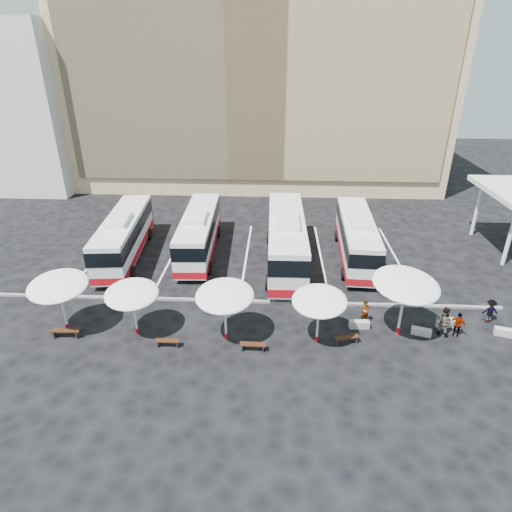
{
  "coord_description": "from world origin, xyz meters",
  "views": [
    {
      "loc": [
        2.33,
        -23.55,
        15.09
      ],
      "look_at": [
        1.0,
        3.0,
        2.2
      ],
      "focal_mm": 30.0,
      "sensor_mm": 36.0,
      "label": 1
    }
  ],
  "objects_px": {
    "sunshade_1": "(132,294)",
    "passenger_0": "(365,312)",
    "bus_1": "(199,231)",
    "conc_bench_3": "(506,332)",
    "sunshade_3": "(319,301)",
    "passenger_3": "(490,311)",
    "sunshade_0": "(58,286)",
    "conc_bench_0": "(359,324)",
    "passenger_1": "(444,321)",
    "bus_0": "(124,235)",
    "sunshade_2": "(225,296)",
    "sunshade_4": "(406,285)",
    "wood_bench_3": "(346,338)",
    "bus_2": "(286,238)",
    "bus_3": "(357,236)",
    "wood_bench_1": "(168,342)",
    "conc_bench_2": "(446,323)",
    "wood_bench_2": "(253,345)",
    "passenger_2": "(457,324)",
    "wood_bench_0": "(66,331)",
    "conc_bench_1": "(421,332)"
  },
  "relations": [
    {
      "from": "bus_3",
      "to": "wood_bench_2",
      "type": "xyz_separation_m",
      "value": [
        -7.49,
        -12.19,
        -1.5
      ]
    },
    {
      "from": "sunshade_0",
      "to": "conc_bench_0",
      "type": "height_order",
      "value": "sunshade_0"
    },
    {
      "from": "sunshade_1",
      "to": "wood_bench_3",
      "type": "relative_size",
      "value": 2.53
    },
    {
      "from": "sunshade_4",
      "to": "passenger_1",
      "type": "relative_size",
      "value": 2.67
    },
    {
      "from": "sunshade_3",
      "to": "wood_bench_2",
      "type": "xyz_separation_m",
      "value": [
        -3.6,
        -1.02,
        -2.36
      ]
    },
    {
      "from": "sunshade_3",
      "to": "conc_bench_0",
      "type": "bearing_deg",
      "value": 28.81
    },
    {
      "from": "wood_bench_2",
      "to": "sunshade_2",
      "type": "bearing_deg",
      "value": 148.35
    },
    {
      "from": "wood_bench_2",
      "to": "conc_bench_2",
      "type": "xyz_separation_m",
      "value": [
        11.5,
        2.86,
        -0.12
      ]
    },
    {
      "from": "sunshade_3",
      "to": "passenger_3",
      "type": "xyz_separation_m",
      "value": [
        10.64,
        2.5,
        -1.94
      ]
    },
    {
      "from": "wood_bench_2",
      "to": "passenger_1",
      "type": "bearing_deg",
      "value": 10.46
    },
    {
      "from": "bus_2",
      "to": "wood_bench_1",
      "type": "bearing_deg",
      "value": -122.29
    },
    {
      "from": "bus_0",
      "to": "passenger_0",
      "type": "height_order",
      "value": "bus_0"
    },
    {
      "from": "bus_0",
      "to": "sunshade_2",
      "type": "height_order",
      "value": "bus_0"
    },
    {
      "from": "wood_bench_1",
      "to": "conc_bench_2",
      "type": "distance_m",
      "value": 16.51
    },
    {
      "from": "bus_3",
      "to": "sunshade_3",
      "type": "xyz_separation_m",
      "value": [
        -3.89,
        -11.18,
        0.86
      ]
    },
    {
      "from": "wood_bench_1",
      "to": "passenger_3",
      "type": "relative_size",
      "value": 0.9
    },
    {
      "from": "sunshade_3",
      "to": "passenger_1",
      "type": "distance_m",
      "value": 7.65
    },
    {
      "from": "bus_3",
      "to": "sunshade_3",
      "type": "distance_m",
      "value": 11.86
    },
    {
      "from": "sunshade_4",
      "to": "passenger_0",
      "type": "xyz_separation_m",
      "value": [
        -1.78,
        1.07,
        -2.55
      ]
    },
    {
      "from": "conc_bench_3",
      "to": "passenger_1",
      "type": "height_order",
      "value": "passenger_1"
    },
    {
      "from": "sunshade_1",
      "to": "conc_bench_2",
      "type": "distance_m",
      "value": 18.62
    },
    {
      "from": "sunshade_0",
      "to": "wood_bench_1",
      "type": "xyz_separation_m",
      "value": [
        6.36,
        -1.3,
        -2.66
      ]
    },
    {
      "from": "sunshade_0",
      "to": "passenger_0",
      "type": "xyz_separation_m",
      "value": [
        17.78,
        1.61,
        -2.22
      ]
    },
    {
      "from": "passenger_2",
      "to": "passenger_0",
      "type": "bearing_deg",
      "value": -162.75
    },
    {
      "from": "sunshade_1",
      "to": "passenger_0",
      "type": "bearing_deg",
      "value": 7.51
    },
    {
      "from": "wood_bench_2",
      "to": "conc_bench_2",
      "type": "bearing_deg",
      "value": 13.99
    },
    {
      "from": "bus_0",
      "to": "conc_bench_1",
      "type": "distance_m",
      "value": 22.79
    },
    {
      "from": "conc_bench_0",
      "to": "conc_bench_2",
      "type": "distance_m",
      "value": 5.26
    },
    {
      "from": "sunshade_1",
      "to": "sunshade_4",
      "type": "height_order",
      "value": "sunshade_4"
    },
    {
      "from": "bus_2",
      "to": "sunshade_3",
      "type": "xyz_separation_m",
      "value": [
        1.65,
        -10.04,
        0.62
      ]
    },
    {
      "from": "bus_0",
      "to": "sunshade_2",
      "type": "bearing_deg",
      "value": -54.21
    },
    {
      "from": "wood_bench_1",
      "to": "passenger_0",
      "type": "xyz_separation_m",
      "value": [
        11.42,
        2.91,
        0.44
      ]
    },
    {
      "from": "sunshade_1",
      "to": "wood_bench_0",
      "type": "distance_m",
      "value": 4.65
    },
    {
      "from": "wood_bench_0",
      "to": "wood_bench_1",
      "type": "bearing_deg",
      "value": -5.32
    },
    {
      "from": "bus_0",
      "to": "conc_bench_3",
      "type": "distance_m",
      "value": 27.23
    },
    {
      "from": "sunshade_4",
      "to": "wood_bench_3",
      "type": "bearing_deg",
      "value": -161.47
    },
    {
      "from": "passenger_3",
      "to": "bus_3",
      "type": "bearing_deg",
      "value": -53.47
    },
    {
      "from": "sunshade_1",
      "to": "passenger_2",
      "type": "bearing_deg",
      "value": 2.21
    },
    {
      "from": "bus_0",
      "to": "passenger_3",
      "type": "xyz_separation_m",
      "value": [
        25.09,
        -8.02,
        -1.12
      ]
    },
    {
      "from": "bus_2",
      "to": "wood_bench_2",
      "type": "distance_m",
      "value": 11.36
    },
    {
      "from": "sunshade_2",
      "to": "wood_bench_0",
      "type": "relative_size",
      "value": 2.09
    },
    {
      "from": "bus_2",
      "to": "bus_3",
      "type": "relative_size",
      "value": 1.12
    },
    {
      "from": "wood_bench_3",
      "to": "conc_bench_0",
      "type": "relative_size",
      "value": 1.27
    },
    {
      "from": "sunshade_4",
      "to": "conc_bench_1",
      "type": "xyz_separation_m",
      "value": [
        1.35,
        -0.02,
        -3.11
      ]
    },
    {
      "from": "sunshade_3",
      "to": "wood_bench_3",
      "type": "xyz_separation_m",
      "value": [
        1.66,
        -0.11,
        -2.36
      ]
    },
    {
      "from": "bus_1",
      "to": "conc_bench_3",
      "type": "relative_size",
      "value": 9.55
    },
    {
      "from": "sunshade_0",
      "to": "wood_bench_1",
      "type": "relative_size",
      "value": 2.91
    },
    {
      "from": "sunshade_4",
      "to": "conc_bench_0",
      "type": "distance_m",
      "value": 3.81
    },
    {
      "from": "sunshade_1",
      "to": "conc_bench_3",
      "type": "xyz_separation_m",
      "value": [
        21.53,
        0.85,
        -2.46
      ]
    },
    {
      "from": "sunshade_0",
      "to": "conc_bench_0",
      "type": "distance_m",
      "value": 17.65
    }
  ]
}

